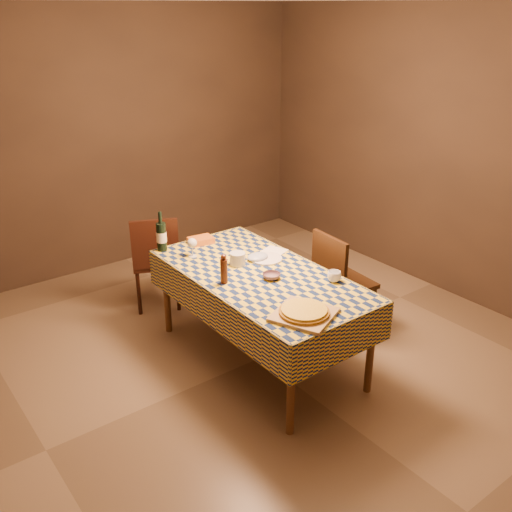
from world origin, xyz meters
The scene contains 16 objects.
room centered at (0.00, 0.00, 1.35)m, with size 5.00×5.10×2.70m.
dining_table centered at (0.00, 0.00, 0.69)m, with size 0.94×1.84×0.77m.
cutting_board centered at (-0.17, -0.69, 0.78)m, with size 0.37×0.37×0.02m, color #A8854F.
pizza centered at (-0.17, -0.69, 0.81)m, with size 0.36×0.36×0.03m.
pepper_mill centered at (-0.31, 0.04, 0.88)m, with size 0.07×0.07×0.23m.
bowl centered at (0.02, -0.12, 0.79)m, with size 0.13×0.13×0.04m, color #674A56.
wine_glass centered at (-0.24, 0.59, 0.88)m, with size 0.09×0.09×0.16m.
wine_bottle centered at (-0.38, 0.86, 0.90)m, with size 0.11×0.11×0.34m.
deli_tub centered at (-0.04, 0.23, 0.82)m, with size 0.12×0.12×0.10m, color silver.
takeout_container centered at (-0.03, 0.80, 0.80)m, with size 0.20×0.14×0.05m, color #CA641A.
white_plate centered at (0.20, 0.18, 0.78)m, with size 0.26×0.26×0.01m, color white.
tumbler centered at (0.36, -0.44, 0.81)m, with size 0.10×0.10×0.08m, color white.
flour_patch centered at (0.33, 0.26, 0.77)m, with size 0.24×0.18×0.00m, color white.
flour_bag centered at (0.14, 0.22, 0.80)m, with size 0.18×0.14×0.05m, color #9DACC8.
chair_far centered at (-0.24, 1.27, 0.52)m, with size 0.56×0.56×0.93m.
chair_right centered at (0.80, -0.07, 0.52)m, with size 0.46×0.45×0.93m.
Camera 1 is at (-2.41, -3.12, 2.66)m, focal length 40.00 mm.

